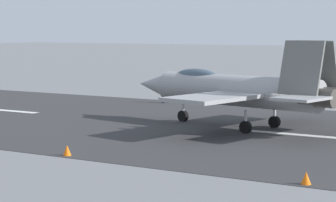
{
  "coord_description": "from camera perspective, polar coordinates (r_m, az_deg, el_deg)",
  "views": [
    {
      "loc": [
        -14.85,
        39.34,
        6.38
      ],
      "look_at": [
        5.75,
        5.23,
        2.2
      ],
      "focal_mm": 74.37,
      "sensor_mm": 36.0,
      "label": 1
    }
  ],
  "objects": [
    {
      "name": "ground_plane",
      "position": [
        42.53,
        10.35,
        -2.74
      ],
      "size": [
        400.0,
        400.0,
        0.0
      ],
      "primitive_type": "plane",
      "color": "slate"
    },
    {
      "name": "runway_strip",
      "position": [
        42.52,
        10.37,
        -2.73
      ],
      "size": [
        240.0,
        26.0,
        0.02
      ],
      "color": "#323233",
      "rests_on": "ground"
    },
    {
      "name": "fighter_jet",
      "position": [
        44.71,
        5.66,
        0.94
      ],
      "size": [
        16.55,
        13.86,
        5.67
      ],
      "color": "#979799",
      "rests_on": "ground"
    },
    {
      "name": "crew_person",
      "position": [
        59.43,
        -0.31,
        0.59
      ],
      "size": [
        0.68,
        0.38,
        1.57
      ],
      "color": "#1E2338",
      "rests_on": "ground"
    },
    {
      "name": "marker_cone_near",
      "position": [
        29.14,
        11.25,
        -6.22
      ],
      "size": [
        0.44,
        0.44,
        0.55
      ],
      "primitive_type": "cone",
      "color": "orange",
      "rests_on": "ground"
    },
    {
      "name": "marker_cone_mid",
      "position": [
        35.31,
        -8.27,
        -4.03
      ],
      "size": [
        0.44,
        0.44,
        0.55
      ],
      "primitive_type": "cone",
      "color": "orange",
      "rests_on": "ground"
    }
  ]
}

